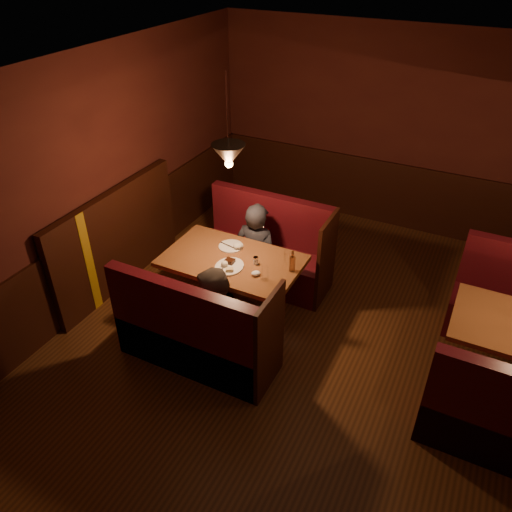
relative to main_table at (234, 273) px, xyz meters
The scene contains 6 objects.
room 1.16m from the main_table, 21.60° to the right, with size 6.02×7.02×2.92m.
main_table is the anchor object (origin of this frame).
main_bench_far 0.91m from the main_table, 88.86° to the left, with size 1.69×0.60×1.15m.
main_bench_near 0.91m from the main_table, 88.86° to the right, with size 1.69×0.60×1.15m.
diner_a 0.65m from the main_table, 92.23° to the left, with size 0.57×0.37×1.56m, color #24252C.
diner_b 0.71m from the main_table, 76.15° to the right, with size 0.71×0.56×1.47m, color #413730.
Camera 1 is at (1.00, -3.54, 3.95)m, focal length 35.00 mm.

